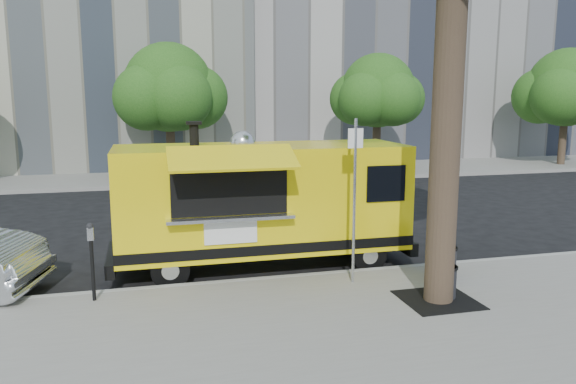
{
  "coord_description": "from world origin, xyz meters",
  "views": [
    {
      "loc": [
        -2.09,
        -10.86,
        3.56
      ],
      "look_at": [
        0.72,
        0.0,
        1.61
      ],
      "focal_mm": 35.0,
      "sensor_mm": 36.0,
      "label": 1
    }
  ],
  "objects_px": {
    "far_tree_d": "(567,88)",
    "far_tree_b": "(169,88)",
    "food_truck": "(261,201)",
    "trash_bin_right": "(444,261)",
    "trash_bin_left": "(443,280)",
    "far_tree_c": "(378,91)",
    "sign_post": "(354,191)",
    "parking_meter": "(92,252)"
  },
  "relations": [
    {
      "from": "far_tree_d",
      "to": "far_tree_b",
      "type": "bearing_deg",
      "value": 179.7
    },
    {
      "from": "far_tree_b",
      "to": "food_truck",
      "type": "distance_m",
      "value": 12.81
    },
    {
      "from": "far_tree_b",
      "to": "trash_bin_right",
      "type": "distance_m",
      "value": 15.44
    },
    {
      "from": "far_tree_b",
      "to": "trash_bin_left",
      "type": "distance_m",
      "value": 16.2
    },
    {
      "from": "food_truck",
      "to": "trash_bin_right",
      "type": "relative_size",
      "value": 10.26
    },
    {
      "from": "far_tree_c",
      "to": "trash_bin_left",
      "type": "bearing_deg",
      "value": -109.19
    },
    {
      "from": "far_tree_b",
      "to": "far_tree_c",
      "type": "relative_size",
      "value": 1.06
    },
    {
      "from": "far_tree_b",
      "to": "trash_bin_right",
      "type": "relative_size",
      "value": 9.15
    },
    {
      "from": "far_tree_d",
      "to": "sign_post",
      "type": "distance_m",
      "value": 21.79
    },
    {
      "from": "far_tree_c",
      "to": "trash_bin_right",
      "type": "height_order",
      "value": "far_tree_c"
    },
    {
      "from": "far_tree_d",
      "to": "parking_meter",
      "type": "xyz_separation_m",
      "value": [
        -21.0,
        -13.95,
        -2.91
      ]
    },
    {
      "from": "food_truck",
      "to": "trash_bin_right",
      "type": "height_order",
      "value": "food_truck"
    },
    {
      "from": "trash_bin_right",
      "to": "far_tree_b",
      "type": "bearing_deg",
      "value": 106.57
    },
    {
      "from": "far_tree_b",
      "to": "far_tree_d",
      "type": "height_order",
      "value": "far_tree_d"
    },
    {
      "from": "food_truck",
      "to": "sign_post",
      "type": "bearing_deg",
      "value": -51.53
    },
    {
      "from": "far_tree_c",
      "to": "far_tree_d",
      "type": "height_order",
      "value": "far_tree_d"
    },
    {
      "from": "parking_meter",
      "to": "trash_bin_right",
      "type": "xyz_separation_m",
      "value": [
        6.3,
        -0.39,
        -0.51
      ]
    },
    {
      "from": "parking_meter",
      "to": "trash_bin_left",
      "type": "distance_m",
      "value": 5.93
    },
    {
      "from": "far_tree_b",
      "to": "food_truck",
      "type": "relative_size",
      "value": 0.89
    },
    {
      "from": "sign_post",
      "to": "trash_bin_left",
      "type": "bearing_deg",
      "value": -43.72
    },
    {
      "from": "trash_bin_left",
      "to": "parking_meter",
      "type": "bearing_deg",
      "value": 166.84
    },
    {
      "from": "parking_meter",
      "to": "food_truck",
      "type": "height_order",
      "value": "food_truck"
    },
    {
      "from": "far_tree_c",
      "to": "trash_bin_right",
      "type": "bearing_deg",
      "value": -108.4
    },
    {
      "from": "far_tree_b",
      "to": "trash_bin_left",
      "type": "height_order",
      "value": "far_tree_b"
    },
    {
      "from": "far_tree_c",
      "to": "sign_post",
      "type": "xyz_separation_m",
      "value": [
        -6.45,
        -13.95,
        -1.87
      ]
    },
    {
      "from": "sign_post",
      "to": "far_tree_b",
      "type": "bearing_deg",
      "value": 100.15
    },
    {
      "from": "trash_bin_left",
      "to": "trash_bin_right",
      "type": "xyz_separation_m",
      "value": [
        0.55,
        0.95,
        0.02
      ]
    },
    {
      "from": "far_tree_c",
      "to": "far_tree_d",
      "type": "relative_size",
      "value": 0.92
    },
    {
      "from": "sign_post",
      "to": "food_truck",
      "type": "distance_m",
      "value": 2.24
    },
    {
      "from": "trash_bin_right",
      "to": "food_truck",
      "type": "bearing_deg",
      "value": 148.37
    },
    {
      "from": "food_truck",
      "to": "trash_bin_left",
      "type": "xyz_separation_m",
      "value": [
        2.56,
        -2.87,
        -0.97
      ]
    },
    {
      "from": "far_tree_c",
      "to": "parking_meter",
      "type": "height_order",
      "value": "far_tree_c"
    },
    {
      "from": "far_tree_c",
      "to": "food_truck",
      "type": "bearing_deg",
      "value": -122.57
    },
    {
      "from": "far_tree_d",
      "to": "trash_bin_right",
      "type": "distance_m",
      "value": 20.82
    },
    {
      "from": "sign_post",
      "to": "food_truck",
      "type": "relative_size",
      "value": 0.49
    },
    {
      "from": "far_tree_d",
      "to": "trash_bin_left",
      "type": "bearing_deg",
      "value": -134.92
    },
    {
      "from": "far_tree_b",
      "to": "far_tree_c",
      "type": "bearing_deg",
      "value": -1.91
    },
    {
      "from": "sign_post",
      "to": "food_truck",
      "type": "height_order",
      "value": "sign_post"
    },
    {
      "from": "trash_bin_right",
      "to": "trash_bin_left",
      "type": "bearing_deg",
      "value": -120.0
    },
    {
      "from": "parking_meter",
      "to": "trash_bin_left",
      "type": "height_order",
      "value": "parking_meter"
    },
    {
      "from": "far_tree_d",
      "to": "sign_post",
      "type": "bearing_deg",
      "value": -139.3
    },
    {
      "from": "far_tree_b",
      "to": "trash_bin_right",
      "type": "height_order",
      "value": "far_tree_b"
    }
  ]
}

